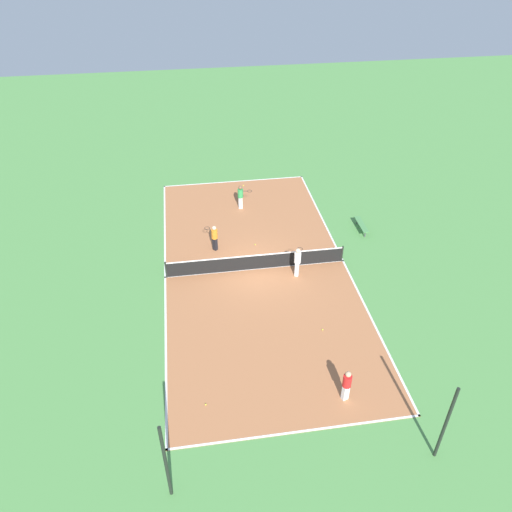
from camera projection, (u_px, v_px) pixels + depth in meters
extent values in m
plane|color=#518E47|center=(256.00, 269.00, 27.78)|extent=(80.00, 80.00, 0.00)
cube|color=#AD6B42|center=(256.00, 269.00, 27.78)|extent=(10.12, 21.17, 0.02)
cube|color=white|center=(343.00, 261.00, 28.38)|extent=(0.10, 21.17, 0.00)
cube|color=white|center=(165.00, 277.00, 27.16)|extent=(0.10, 21.17, 0.00)
cube|color=white|center=(234.00, 181.00, 36.19)|extent=(10.12, 0.10, 0.00)
cube|color=white|center=(297.00, 432.00, 19.35)|extent=(10.12, 0.10, 0.00)
cube|color=white|center=(256.00, 269.00, 27.77)|extent=(10.12, 0.10, 0.00)
cylinder|color=black|center=(342.00, 254.00, 28.07)|extent=(0.10, 0.10, 1.00)
cylinder|color=black|center=(166.00, 270.00, 26.87)|extent=(0.10, 0.10, 1.00)
cube|color=black|center=(256.00, 262.00, 27.49)|extent=(9.82, 0.03, 0.95)
cube|color=white|center=(256.00, 255.00, 27.23)|extent=(9.82, 0.04, 0.06)
cube|color=#4C8C4C|center=(361.00, 224.00, 30.75)|extent=(0.36, 1.84, 0.04)
cylinder|color=#4C4C51|center=(357.00, 221.00, 31.50)|extent=(0.08, 0.08, 0.41)
cylinder|color=#4C4C51|center=(365.00, 234.00, 30.27)|extent=(0.08, 0.08, 0.41)
cube|color=black|center=(215.00, 244.00, 29.03)|extent=(0.31, 0.32, 0.81)
cylinder|color=orange|center=(214.00, 234.00, 28.63)|extent=(0.51, 0.51, 0.57)
sphere|color=beige|center=(214.00, 228.00, 28.39)|extent=(0.24, 0.24, 0.24)
cylinder|color=#262626|center=(210.00, 230.00, 28.72)|extent=(0.20, 0.23, 0.03)
torus|color=black|center=(207.00, 228.00, 28.87)|extent=(0.43, 0.43, 0.02)
cube|color=white|center=(297.00, 269.00, 27.04)|extent=(0.28, 0.31, 0.88)
cylinder|color=white|center=(298.00, 258.00, 26.60)|extent=(0.47, 0.47, 0.62)
sphere|color=beige|center=(298.00, 251.00, 26.34)|extent=(0.27, 0.27, 0.27)
cylinder|color=#262626|center=(299.00, 252.00, 26.76)|extent=(0.14, 0.27, 0.03)
torus|color=black|center=(300.00, 249.00, 26.98)|extent=(0.40, 0.40, 0.02)
cube|color=white|center=(345.00, 392.00, 20.40)|extent=(0.30, 0.27, 0.81)
cylinder|color=red|center=(347.00, 381.00, 20.00)|extent=(0.45, 0.45, 0.56)
sphere|color=tan|center=(348.00, 374.00, 19.76)|extent=(0.24, 0.24, 0.24)
cube|color=white|center=(241.00, 203.00, 32.89)|extent=(0.27, 0.23, 0.83)
cylinder|color=green|center=(240.00, 193.00, 32.47)|extent=(0.40, 0.40, 0.58)
sphere|color=brown|center=(240.00, 188.00, 32.23)|extent=(0.25, 0.25, 0.25)
cylinder|color=#262626|center=(245.00, 191.00, 32.40)|extent=(0.28, 0.06, 0.03)
torus|color=black|center=(250.00, 191.00, 32.41)|extent=(0.33, 0.33, 0.02)
sphere|color=#CCE033|center=(255.00, 244.00, 29.63)|extent=(0.07, 0.07, 0.07)
sphere|color=#CCE033|center=(206.00, 404.00, 20.35)|extent=(0.07, 0.07, 0.07)
sphere|color=#CCE033|center=(243.00, 185.00, 35.62)|extent=(0.07, 0.07, 0.07)
sphere|color=#CCE033|center=(323.00, 330.00, 23.84)|extent=(0.07, 0.07, 0.07)
cylinder|color=black|center=(446.00, 424.00, 17.46)|extent=(0.12, 0.12, 3.80)
cylinder|color=black|center=(166.00, 463.00, 16.28)|extent=(0.12, 0.12, 3.80)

